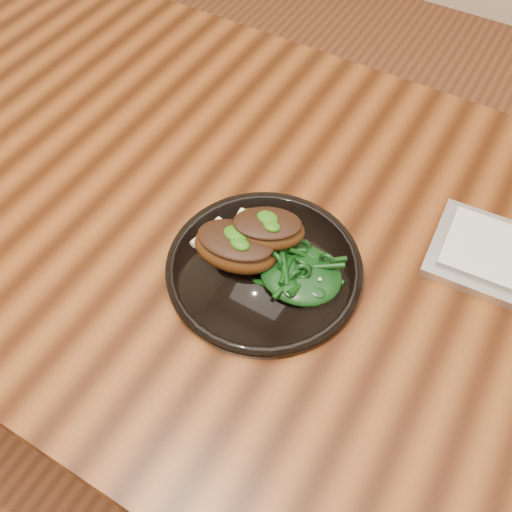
% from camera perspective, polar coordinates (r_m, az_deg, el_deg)
% --- Properties ---
extents(desk, '(1.60, 0.80, 0.75)m').
position_cam_1_polar(desk, '(0.85, 4.04, -1.44)').
color(desk, black).
rests_on(desk, ground).
extents(plate, '(0.26, 0.26, 0.02)m').
position_cam_1_polar(plate, '(0.74, 0.81, -1.18)').
color(plate, black).
rests_on(plate, desk).
extents(lamb_chop_front, '(0.12, 0.09, 0.05)m').
position_cam_1_polar(lamb_chop_front, '(0.72, -2.07, 0.97)').
color(lamb_chop_front, '#47250D').
rests_on(lamb_chop_front, plate).
extents(lamb_chop_back, '(0.11, 0.10, 0.04)m').
position_cam_1_polar(lamb_chop_back, '(0.72, 1.07, 2.72)').
color(lamb_chop_back, '#47250D').
rests_on(lamb_chop_back, plate).
extents(herb_smear, '(0.08, 0.05, 0.01)m').
position_cam_1_polar(herb_smear, '(0.77, 0.80, 3.05)').
color(herb_smear, '#144207').
rests_on(herb_smear, plate).
extents(greens_heap, '(0.11, 0.10, 0.04)m').
position_cam_1_polar(greens_heap, '(0.71, 4.52, -1.47)').
color(greens_heap, black).
rests_on(greens_heap, plate).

